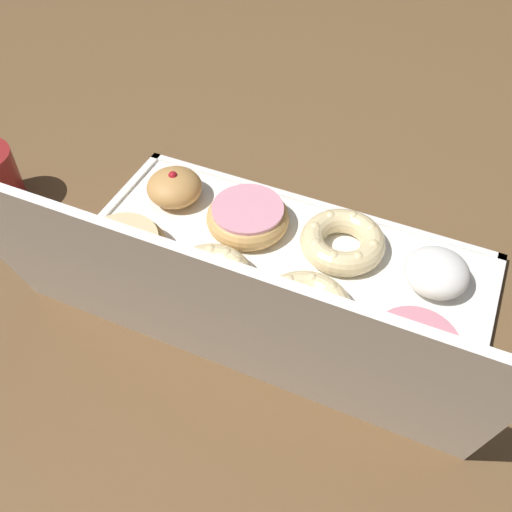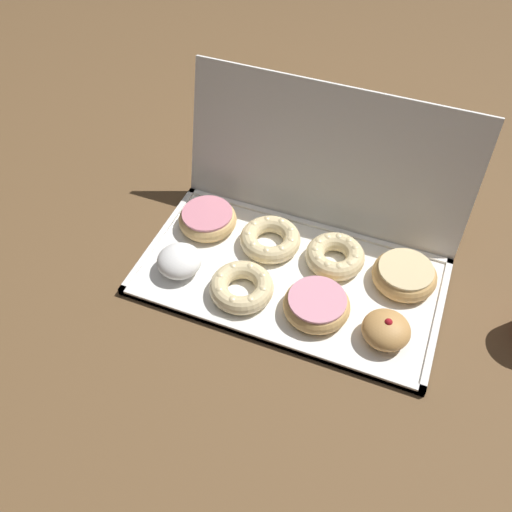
{
  "view_description": "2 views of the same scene",
  "coord_description": "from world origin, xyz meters",
  "px_view_note": "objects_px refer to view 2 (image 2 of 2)",
  "views": [
    {
      "loc": [
        -0.18,
        0.47,
        0.59
      ],
      "look_at": [
        0.03,
        0.0,
        0.03
      ],
      "focal_mm": 40.24,
      "sensor_mm": 36.0,
      "label": 1
    },
    {
      "loc": [
        0.18,
        -0.63,
        0.8
      ],
      "look_at": [
        -0.06,
        -0.02,
        0.06
      ],
      "focal_mm": 38.62,
      "sensor_mm": 36.0,
      "label": 2
    }
  ],
  "objects_px": {
    "pink_frosted_donut_4": "(208,219)",
    "cruller_donut_5": "(270,239)",
    "cruller_donut_6": "(335,256)",
    "donut_box": "(289,278)",
    "pink_frosted_donut_2": "(317,305)",
    "jelly_filled_donut_3": "(386,330)",
    "cruller_donut_1": "(242,287)",
    "glazed_ring_donut_7": "(404,275)",
    "powdered_filled_donut_0": "(179,261)"
  },
  "relations": [
    {
      "from": "donut_box",
      "to": "cruller_donut_5",
      "type": "relative_size",
      "value": 4.72
    },
    {
      "from": "jelly_filled_donut_3",
      "to": "glazed_ring_donut_7",
      "type": "xyz_separation_m",
      "value": [
        0.0,
        0.13,
        -0.0
      ]
    },
    {
      "from": "cruller_donut_6",
      "to": "glazed_ring_donut_7",
      "type": "xyz_separation_m",
      "value": [
        0.13,
        0.0,
        0.0
      ]
    },
    {
      "from": "pink_frosted_donut_4",
      "to": "cruller_donut_5",
      "type": "xyz_separation_m",
      "value": [
        0.14,
        -0.0,
        -0.0
      ]
    },
    {
      "from": "jelly_filled_donut_3",
      "to": "pink_frosted_donut_4",
      "type": "relative_size",
      "value": 0.7
    },
    {
      "from": "donut_box",
      "to": "pink_frosted_donut_4",
      "type": "distance_m",
      "value": 0.21
    },
    {
      "from": "pink_frosted_donut_2",
      "to": "glazed_ring_donut_7",
      "type": "distance_m",
      "value": 0.18
    },
    {
      "from": "pink_frosted_donut_4",
      "to": "donut_box",
      "type": "bearing_deg",
      "value": -18.03
    },
    {
      "from": "pink_frosted_donut_4",
      "to": "cruller_donut_6",
      "type": "relative_size",
      "value": 1.04
    },
    {
      "from": "donut_box",
      "to": "cruller_donut_6",
      "type": "bearing_deg",
      "value": 42.99
    },
    {
      "from": "cruller_donut_1",
      "to": "glazed_ring_donut_7",
      "type": "relative_size",
      "value": 0.99
    },
    {
      "from": "pink_frosted_donut_2",
      "to": "cruller_donut_5",
      "type": "relative_size",
      "value": 1.0
    },
    {
      "from": "donut_box",
      "to": "pink_frosted_donut_4",
      "type": "height_order",
      "value": "pink_frosted_donut_4"
    },
    {
      "from": "donut_box",
      "to": "glazed_ring_donut_7",
      "type": "distance_m",
      "value": 0.21
    },
    {
      "from": "donut_box",
      "to": "jelly_filled_donut_3",
      "type": "relative_size",
      "value": 6.8
    },
    {
      "from": "powdered_filled_donut_0",
      "to": "pink_frosted_donut_4",
      "type": "height_order",
      "value": "powdered_filled_donut_0"
    },
    {
      "from": "pink_frosted_donut_4",
      "to": "cruller_donut_5",
      "type": "height_order",
      "value": "pink_frosted_donut_4"
    },
    {
      "from": "cruller_donut_1",
      "to": "cruller_donut_6",
      "type": "bearing_deg",
      "value": 44.59
    },
    {
      "from": "cruller_donut_6",
      "to": "donut_box",
      "type": "bearing_deg",
      "value": -137.01
    },
    {
      "from": "donut_box",
      "to": "cruller_donut_6",
      "type": "xyz_separation_m",
      "value": [
        0.07,
        0.06,
        0.02
      ]
    },
    {
      "from": "cruller_donut_1",
      "to": "pink_frosted_donut_4",
      "type": "xyz_separation_m",
      "value": [
        -0.13,
        0.13,
        0.0
      ]
    },
    {
      "from": "pink_frosted_donut_4",
      "to": "glazed_ring_donut_7",
      "type": "distance_m",
      "value": 0.4
    },
    {
      "from": "jelly_filled_donut_3",
      "to": "cruller_donut_5",
      "type": "bearing_deg",
      "value": 153.17
    },
    {
      "from": "cruller_donut_6",
      "to": "jelly_filled_donut_3",
      "type": "bearing_deg",
      "value": -46.38
    },
    {
      "from": "pink_frosted_donut_2",
      "to": "cruller_donut_6",
      "type": "xyz_separation_m",
      "value": [
        -0.0,
        0.12,
        -0.0
      ]
    },
    {
      "from": "pink_frosted_donut_4",
      "to": "cruller_donut_5",
      "type": "relative_size",
      "value": 0.99
    },
    {
      "from": "cruller_donut_5",
      "to": "cruller_donut_6",
      "type": "height_order",
      "value": "cruller_donut_6"
    },
    {
      "from": "pink_frosted_donut_2",
      "to": "cruller_donut_5",
      "type": "distance_m",
      "value": 0.18
    },
    {
      "from": "pink_frosted_donut_2",
      "to": "cruller_donut_6",
      "type": "height_order",
      "value": "same"
    },
    {
      "from": "pink_frosted_donut_2",
      "to": "cruller_donut_6",
      "type": "relative_size",
      "value": 1.05
    },
    {
      "from": "cruller_donut_1",
      "to": "donut_box",
      "type": "bearing_deg",
      "value": 46.12
    },
    {
      "from": "powdered_filled_donut_0",
      "to": "cruller_donut_1",
      "type": "height_order",
      "value": "powdered_filled_donut_0"
    },
    {
      "from": "donut_box",
      "to": "cruller_donut_1",
      "type": "xyz_separation_m",
      "value": [
        -0.07,
        -0.07,
        0.02
      ]
    },
    {
      "from": "donut_box",
      "to": "cruller_donut_1",
      "type": "relative_size",
      "value": 4.78
    },
    {
      "from": "powdered_filled_donut_0",
      "to": "pink_frosted_donut_4",
      "type": "xyz_separation_m",
      "value": [
        -0.0,
        0.12,
        -0.0
      ]
    },
    {
      "from": "pink_frosted_donut_4",
      "to": "powdered_filled_donut_0",
      "type": "bearing_deg",
      "value": -89.74
    },
    {
      "from": "jelly_filled_donut_3",
      "to": "donut_box",
      "type": "bearing_deg",
      "value": 160.29
    },
    {
      "from": "donut_box",
      "to": "jelly_filled_donut_3",
      "type": "bearing_deg",
      "value": -19.71
    },
    {
      "from": "pink_frosted_donut_2",
      "to": "powdered_filled_donut_0",
      "type": "bearing_deg",
      "value": -179.8
    },
    {
      "from": "jelly_filled_donut_3",
      "to": "glazed_ring_donut_7",
      "type": "height_order",
      "value": "jelly_filled_donut_3"
    },
    {
      "from": "pink_frosted_donut_2",
      "to": "cruller_donut_1",
      "type": "bearing_deg",
      "value": -175.62
    },
    {
      "from": "pink_frosted_donut_2",
      "to": "jelly_filled_donut_3",
      "type": "bearing_deg",
      "value": -4.61
    },
    {
      "from": "powdered_filled_donut_0",
      "to": "jelly_filled_donut_3",
      "type": "relative_size",
      "value": 1.02
    },
    {
      "from": "glazed_ring_donut_7",
      "to": "cruller_donut_6",
      "type": "bearing_deg",
      "value": -179.67
    },
    {
      "from": "pink_frosted_donut_2",
      "to": "glazed_ring_donut_7",
      "type": "bearing_deg",
      "value": 43.85
    },
    {
      "from": "powdered_filled_donut_0",
      "to": "jelly_filled_donut_3",
      "type": "bearing_deg",
      "value": -1.33
    },
    {
      "from": "glazed_ring_donut_7",
      "to": "powdered_filled_donut_0",
      "type": "bearing_deg",
      "value": -162.53
    },
    {
      "from": "powdered_filled_donut_0",
      "to": "cruller_donut_6",
      "type": "height_order",
      "value": "powdered_filled_donut_0"
    },
    {
      "from": "cruller_donut_6",
      "to": "glazed_ring_donut_7",
      "type": "bearing_deg",
      "value": 0.33
    },
    {
      "from": "cruller_donut_6",
      "to": "glazed_ring_donut_7",
      "type": "distance_m",
      "value": 0.13
    }
  ]
}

